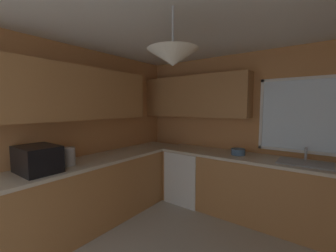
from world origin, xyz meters
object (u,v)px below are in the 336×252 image
kettle (69,156)px  bowl (238,152)px  sink_assembly (305,163)px  dishwasher (188,176)px  microwave (37,159)px

kettle → bowl: size_ratio=1.09×
sink_assembly → bowl: (-0.84, -0.01, 0.03)m
bowl → kettle: bearing=-129.5°
dishwasher → bowl: 0.99m
dishwasher → kettle: kettle is taller
dishwasher → kettle: size_ratio=3.92×
sink_assembly → microwave: bearing=-137.4°
dishwasher → bowl: (0.84, 0.03, 0.52)m
microwave → sink_assembly: 3.18m
kettle → microwave: bearing=-93.3°
kettle → bowl: kettle is taller
microwave → dishwasher: bearing=72.7°
microwave → kettle: size_ratio=2.17×
dishwasher → sink_assembly: bearing=1.2°
microwave → kettle: (0.02, 0.35, -0.03)m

